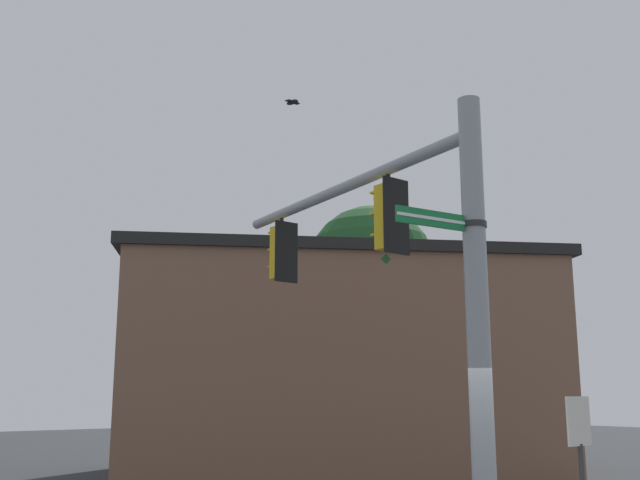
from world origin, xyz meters
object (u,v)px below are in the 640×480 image
traffic_light_mid_inner (281,253)px  bird_flying (292,102)px  street_name_sign (455,222)px  historical_marker (580,444)px  traffic_light_nearest_pole (388,217)px

traffic_light_mid_inner → bird_flying: bird_flying is taller
street_name_sign → bird_flying: bearing=78.2°
street_name_sign → bird_flying: size_ratio=3.89×
street_name_sign → bird_flying: 6.38m
traffic_light_mid_inner → bird_flying: (0.03, -0.31, 3.10)m
bird_flying → traffic_light_mid_inner: bearing=94.6°
traffic_light_mid_inner → bird_flying: bearing=-85.4°
street_name_sign → historical_marker: bearing=7.0°
traffic_light_nearest_pole → bird_flying: bearing=81.3°
street_name_sign → historical_marker: street_name_sign is taller
traffic_light_nearest_pole → traffic_light_mid_inner: bearing=82.5°
traffic_light_nearest_pole → bird_flying: (0.50, 3.25, 3.10)m
bird_flying → historical_marker: size_ratio=0.18×
bird_flying → street_name_sign: bearing=-101.8°
traffic_light_nearest_pole → historical_marker: bearing=-29.7°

